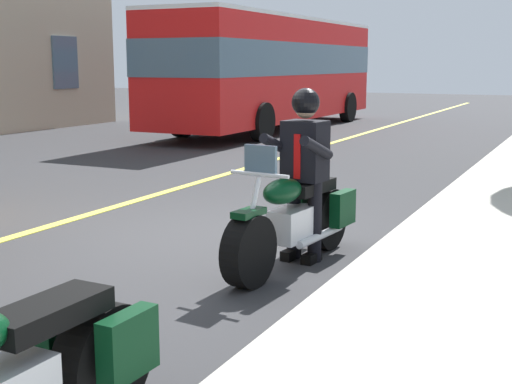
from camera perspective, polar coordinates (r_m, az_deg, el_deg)
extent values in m
plane|color=#333335|center=(7.95, -4.67, -3.96)|extent=(80.00, 80.00, 0.00)
cube|color=#E5DB4C|center=(9.11, -15.56, -2.41)|extent=(60.00, 0.16, 0.01)
cylinder|color=black|center=(6.23, -0.59, -4.86)|extent=(0.68, 0.26, 0.66)
cylinder|color=black|center=(7.55, 5.73, -2.19)|extent=(0.68, 0.26, 0.66)
cube|color=silver|center=(6.88, 2.98, -2.63)|extent=(0.58, 0.33, 0.32)
ellipsoid|color=black|center=(6.63, 2.18, 0.06)|extent=(0.58, 0.33, 0.24)
cube|color=black|center=(7.11, 4.37, 0.43)|extent=(0.72, 0.35, 0.12)
cube|color=black|center=(7.38, 7.11, -1.32)|extent=(0.41, 0.16, 0.36)
cube|color=black|center=(7.57, 4.08, -0.97)|extent=(0.41, 0.16, 0.36)
cylinder|color=silver|center=(6.18, -0.49, -2.41)|extent=(0.35, 0.08, 0.76)
cylinder|color=silver|center=(6.24, 0.28, 1.46)|extent=(0.10, 0.60, 0.04)
cube|color=black|center=(6.15, -0.59, -1.71)|extent=(0.37, 0.19, 0.06)
cylinder|color=silver|center=(7.10, 5.27, -3.57)|extent=(0.90, 0.17, 0.08)
cube|color=slate|center=(6.24, 0.38, 2.57)|extent=(0.07, 0.32, 0.28)
cylinder|color=black|center=(7.04, 4.82, -2.35)|extent=(0.14, 0.14, 0.84)
cube|color=black|center=(7.08, 4.55, -5.37)|extent=(0.27, 0.14, 0.10)
cylinder|color=black|center=(7.15, 3.11, -2.13)|extent=(0.14, 0.14, 0.84)
cube|color=black|center=(7.18, 2.85, -5.10)|extent=(0.27, 0.14, 0.10)
cube|color=black|center=(6.97, 4.03, 3.38)|extent=(0.36, 0.43, 0.60)
cube|color=red|center=(6.84, 3.40, 2.91)|extent=(0.03, 0.07, 0.44)
cylinder|color=black|center=(6.70, 4.98, 3.60)|extent=(0.56, 0.15, 0.28)
cylinder|color=black|center=(6.91, 1.72, 3.84)|extent=(0.56, 0.15, 0.28)
sphere|color=tan|center=(6.93, 4.08, 6.91)|extent=(0.22, 0.22, 0.22)
sphere|color=black|center=(6.93, 4.08, 7.32)|extent=(0.28, 0.28, 0.28)
cylinder|color=black|center=(4.14, -12.34, -13.25)|extent=(0.67, 0.22, 0.66)
cube|color=black|center=(3.72, -16.61, -9.44)|extent=(0.71, 0.30, 0.12)
cube|color=black|center=(3.91, -10.39, -12.20)|extent=(0.40, 0.13, 0.36)
cube|color=black|center=(4.18, -15.22, -10.88)|extent=(0.40, 0.13, 0.36)
cube|color=red|center=(21.25, 1.33, 9.93)|extent=(11.00, 2.50, 2.85)
cube|color=slate|center=(21.25, 1.33, 10.80)|extent=(11.04, 2.52, 0.90)
cube|color=slate|center=(26.35, 6.43, 10.46)|extent=(0.06, 2.40, 1.90)
cube|color=white|center=(21.29, 1.34, 13.90)|extent=(11.00, 2.50, 0.10)
cylinder|color=black|center=(25.07, 2.28, 7.09)|extent=(1.00, 0.30, 1.00)
cylinder|color=black|center=(24.20, 7.52, 6.89)|extent=(1.00, 0.30, 1.00)
cylinder|color=black|center=(19.06, -6.06, 5.97)|extent=(1.00, 0.30, 1.00)
cylinder|color=black|center=(17.91, 0.50, 5.74)|extent=(1.00, 0.30, 1.00)
cube|color=slate|center=(22.68, -15.32, 10.17)|extent=(1.10, 0.06, 1.60)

